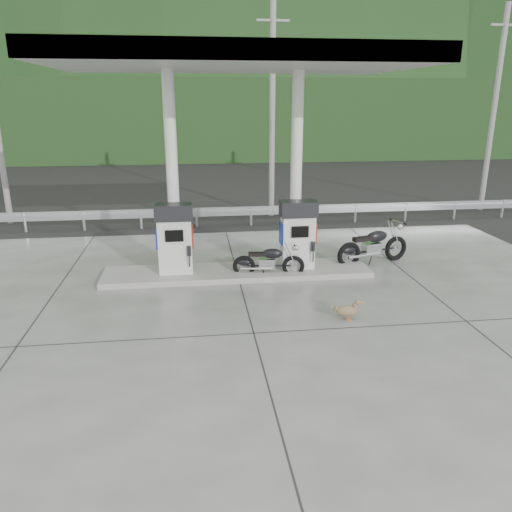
{
  "coord_description": "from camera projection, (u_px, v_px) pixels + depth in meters",
  "views": [
    {
      "loc": [
        -1.09,
        -9.94,
        4.46
      ],
      "look_at": [
        0.3,
        1.0,
        1.0
      ],
      "focal_mm": 35.0,
      "sensor_mm": 36.0,
      "label": 1
    }
  ],
  "objects": [
    {
      "name": "tree_band",
      "position": [
        205.0,
        120.0,
        38.38
      ],
      "size": [
        80.0,
        6.0,
        6.0
      ],
      "primitive_type": "cube",
      "color": "black",
      "rests_on": "ground"
    },
    {
      "name": "forested_hills",
      "position": [
        199.0,
        134.0,
        67.67
      ],
      "size": [
        100.0,
        40.0,
        140.0
      ],
      "primitive_type": null,
      "color": "black",
      "rests_on": "ground"
    },
    {
      "name": "duck",
      "position": [
        347.0,
        311.0,
        10.48
      ],
      "size": [
        0.56,
        0.22,
        0.39
      ],
      "primitive_type": null,
      "rotation": [
        0.0,
        0.0,
        -0.12
      ],
      "color": "brown",
      "rests_on": "forecourt_apron"
    },
    {
      "name": "motorcycle_left",
      "position": [
        269.0,
        262.0,
        12.98
      ],
      "size": [
        1.81,
        0.77,
        0.83
      ],
      "primitive_type": null,
      "rotation": [
        0.0,
        0.0,
        -0.13
      ],
      "color": "black",
      "rests_on": "forecourt_apron"
    },
    {
      "name": "ground",
      "position": [
        248.0,
        314.0,
        10.88
      ],
      "size": [
        160.0,
        160.0,
        0.0
      ],
      "primitive_type": "plane",
      "color": "black",
      "rests_on": "ground"
    },
    {
      "name": "canopy_roof",
      "position": [
        235.0,
        59.0,
        11.64
      ],
      "size": [
        8.5,
        5.0,
        0.4
      ],
      "primitive_type": "cube",
      "color": "silver",
      "rests_on": "canopy_column_left"
    },
    {
      "name": "guardrail",
      "position": [
        224.0,
        207.0,
        18.24
      ],
      "size": [
        26.0,
        0.16,
        1.42
      ],
      "primitive_type": null,
      "color": "#AAADB2",
      "rests_on": "ground"
    },
    {
      "name": "pump_island",
      "position": [
        238.0,
        272.0,
        13.21
      ],
      "size": [
        7.0,
        1.4,
        0.15
      ],
      "primitive_type": "cube",
      "color": "gray",
      "rests_on": "forecourt_apron"
    },
    {
      "name": "gas_pump_left",
      "position": [
        175.0,
        239.0,
        12.73
      ],
      "size": [
        0.95,
        0.55,
        1.8
      ],
      "primitive_type": null,
      "color": "silver",
      "rests_on": "pump_island"
    },
    {
      "name": "canopy_column_left",
      "position": [
        172.0,
        174.0,
        12.63
      ],
      "size": [
        0.3,
        0.3,
        5.0
      ],
      "primitive_type": "cylinder",
      "color": "white",
      "rests_on": "pump_island"
    },
    {
      "name": "utility_pole_b",
      "position": [
        272.0,
        113.0,
        18.91
      ],
      "size": [
        0.22,
        0.22,
        8.0
      ],
      "primitive_type": "cylinder",
      "color": "gray",
      "rests_on": "ground"
    },
    {
      "name": "gas_pump_right",
      "position": [
        298.0,
        235.0,
        13.11
      ],
      "size": [
        0.95,
        0.55,
        1.8
      ],
      "primitive_type": null,
      "color": "silver",
      "rests_on": "pump_island"
    },
    {
      "name": "road",
      "position": [
        219.0,
        207.0,
        21.76
      ],
      "size": [
        60.0,
        7.0,
        0.01
      ],
      "primitive_type": "cube",
      "color": "black",
      "rests_on": "ground"
    },
    {
      "name": "forecourt_apron",
      "position": [
        248.0,
        313.0,
        10.87
      ],
      "size": [
        18.0,
        14.0,
        0.02
      ],
      "primitive_type": "cube",
      "color": "#62625E",
      "rests_on": "ground"
    },
    {
      "name": "motorcycle_right",
      "position": [
        373.0,
        246.0,
        14.01
      ],
      "size": [
        2.26,
        1.25,
        1.02
      ],
      "primitive_type": null,
      "rotation": [
        0.0,
        0.0,
        0.28
      ],
      "color": "black",
      "rests_on": "forecourt_apron"
    },
    {
      "name": "canopy_column_right",
      "position": [
        296.0,
        172.0,
        13.01
      ],
      "size": [
        0.3,
        0.3,
        5.0
      ],
      "primitive_type": "cylinder",
      "color": "white",
      "rests_on": "pump_island"
    },
    {
      "name": "utility_pole_c",
      "position": [
        494.0,
        112.0,
        19.99
      ],
      "size": [
        0.22,
        0.22,
        8.0
      ],
      "primitive_type": "cylinder",
      "color": "gray",
      "rests_on": "ground"
    }
  ]
}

